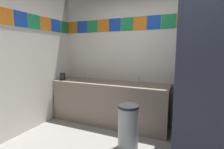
# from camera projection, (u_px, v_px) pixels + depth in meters

# --- Properties ---
(wall_back) EXTENTS (4.20, 0.09, 2.85)m
(wall_back) POSITION_uv_depth(u_px,v_px,m) (160.00, 51.00, 3.24)
(wall_back) COLOR silver
(wall_back) RESTS_ON ground_plane
(vanity_counter) EXTENTS (2.30, 0.61, 0.83)m
(vanity_counter) POSITION_uv_depth(u_px,v_px,m) (109.00, 102.00, 3.43)
(vanity_counter) COLOR gray
(vanity_counter) RESTS_ON ground_plane
(faucet_left) EXTENTS (0.04, 0.10, 0.14)m
(faucet_left) POSITION_uv_depth(u_px,v_px,m) (87.00, 77.00, 3.68)
(faucet_left) COLOR silver
(faucet_left) RESTS_ON vanity_counter
(faucet_right) EXTENTS (0.04, 0.10, 0.14)m
(faucet_right) POSITION_uv_depth(u_px,v_px,m) (139.00, 81.00, 3.21)
(faucet_right) COLOR silver
(faucet_right) RESTS_ON vanity_counter
(soap_dispenser) EXTENTS (0.09, 0.09, 0.16)m
(soap_dispenser) POSITION_uv_depth(u_px,v_px,m) (63.00, 77.00, 3.59)
(soap_dispenser) COLOR black
(soap_dispenser) RESTS_ON vanity_counter
(stall_divider) EXTENTS (0.92, 1.52, 2.22)m
(stall_divider) POSITION_uv_depth(u_px,v_px,m) (192.00, 78.00, 2.10)
(stall_divider) COLOR #33384C
(stall_divider) RESTS_ON ground_plane
(toilet) EXTENTS (0.39, 0.49, 0.74)m
(toilet) POSITION_uv_depth(u_px,v_px,m) (212.00, 124.00, 2.67)
(toilet) COLOR white
(toilet) RESTS_ON ground_plane
(trash_bin) EXTENTS (0.31, 0.31, 0.67)m
(trash_bin) POSITION_uv_depth(u_px,v_px,m) (128.00, 127.00, 2.51)
(trash_bin) COLOR #999EA3
(trash_bin) RESTS_ON ground_plane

